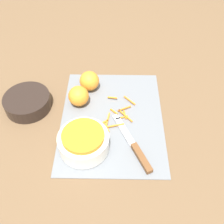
{
  "coord_description": "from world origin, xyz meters",
  "views": [
    {
      "loc": [
        -0.59,
        -0.01,
        0.71
      ],
      "look_at": [
        0.0,
        0.0,
        0.04
      ],
      "focal_mm": 42.0,
      "sensor_mm": 36.0,
      "label": 1
    }
  ],
  "objects_px": {
    "bowl_dark": "(28,102)",
    "knife": "(137,151)",
    "orange_left": "(89,81)",
    "bowl_speckled": "(84,141)",
    "orange_right": "(79,96)"
  },
  "relations": [
    {
      "from": "bowl_dark",
      "to": "knife",
      "type": "relative_size",
      "value": 0.7
    },
    {
      "from": "bowl_speckled",
      "to": "bowl_dark",
      "type": "relative_size",
      "value": 0.97
    },
    {
      "from": "bowl_speckled",
      "to": "bowl_dark",
      "type": "height_order",
      "value": "bowl_speckled"
    },
    {
      "from": "bowl_dark",
      "to": "knife",
      "type": "distance_m",
      "value": 0.43
    },
    {
      "from": "bowl_dark",
      "to": "orange_right",
      "type": "distance_m",
      "value": 0.19
    },
    {
      "from": "bowl_dark",
      "to": "orange_left",
      "type": "distance_m",
      "value": 0.24
    },
    {
      "from": "orange_right",
      "to": "orange_left",
      "type": "bearing_deg",
      "value": -21.94
    },
    {
      "from": "orange_left",
      "to": "orange_right",
      "type": "bearing_deg",
      "value": 158.06
    },
    {
      "from": "orange_right",
      "to": "bowl_dark",
      "type": "bearing_deg",
      "value": 95.08
    },
    {
      "from": "bowl_speckled",
      "to": "orange_right",
      "type": "relative_size",
      "value": 2.15
    },
    {
      "from": "knife",
      "to": "orange_right",
      "type": "height_order",
      "value": "orange_right"
    },
    {
      "from": "bowl_speckled",
      "to": "bowl_dark",
      "type": "distance_m",
      "value": 0.28
    },
    {
      "from": "orange_right",
      "to": "bowl_speckled",
      "type": "bearing_deg",
      "value": -169.75
    },
    {
      "from": "bowl_dark",
      "to": "orange_left",
      "type": "relative_size",
      "value": 2.22
    },
    {
      "from": "bowl_speckled",
      "to": "knife",
      "type": "bearing_deg",
      "value": -95.65
    }
  ]
}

